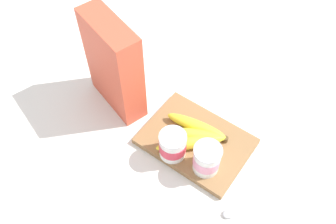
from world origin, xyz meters
name	(u,v)px	position (x,y,z in m)	size (l,w,h in m)	color
ground_plane	(196,143)	(0.00, 0.00, 0.00)	(2.40, 2.40, 0.00)	silver
cutting_board	(196,141)	(0.00, 0.00, 0.01)	(0.28, 0.21, 0.02)	olive
cereal_box	(114,66)	(0.27, 0.01, 0.14)	(0.19, 0.07, 0.29)	#D85138
yogurt_cup_front	(207,159)	(-0.07, 0.06, 0.06)	(0.07, 0.07, 0.09)	white
yogurt_cup_back	(173,145)	(0.03, 0.07, 0.06)	(0.07, 0.07, 0.08)	white
banana_bunch	(194,135)	(0.01, 0.00, 0.04)	(0.18, 0.16, 0.03)	yellow
spoon	(240,210)	(-0.19, 0.10, 0.01)	(0.09, 0.12, 0.01)	silver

